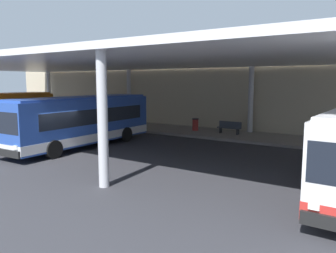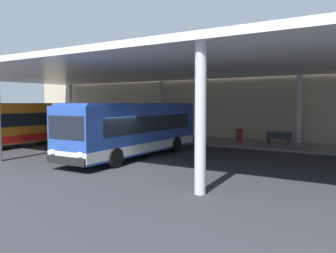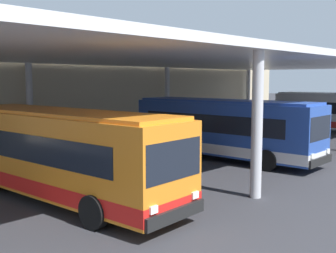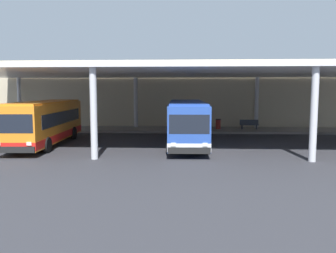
{
  "view_description": "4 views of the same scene",
  "coord_description": "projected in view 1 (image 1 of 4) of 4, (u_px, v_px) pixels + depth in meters",
  "views": [
    {
      "loc": [
        15.39,
        -11.71,
        4.09
      ],
      "look_at": [
        3.92,
        5.34,
        1.35
      ],
      "focal_mm": 35.95,
      "sensor_mm": 36.0,
      "label": 1
    },
    {
      "loc": [
        11.48,
        -12.91,
        3.19
      ],
      "look_at": [
        0.04,
        5.03,
        1.69
      ],
      "focal_mm": 36.12,
      "sensor_mm": 36.0,
      "label": 2
    },
    {
      "loc": [
        -19.05,
        -10.25,
        4.22
      ],
      "look_at": [
        -2.63,
        5.15,
        1.7
      ],
      "focal_mm": 44.63,
      "sensor_mm": 36.0,
      "label": 3
    },
    {
      "loc": [
        -0.78,
        -21.91,
        3.98
      ],
      "look_at": [
        -2.24,
        3.28,
        1.3
      ],
      "focal_mm": 36.9,
      "sensor_mm": 36.0,
      "label": 4
    }
  ],
  "objects": [
    {
      "name": "ground_plane",
      "position": [
        56.0,
        156.0,
        18.69
      ],
      "size": [
        200.0,
        200.0,
        0.0
      ],
      "primitive_type": "plane",
      "color": "#333338"
    },
    {
      "name": "platform_kerb",
      "position": [
        172.0,
        130.0,
        28.34
      ],
      "size": [
        42.0,
        4.5,
        0.18
      ],
      "primitive_type": "cube",
      "color": "gray",
      "rests_on": "ground"
    },
    {
      "name": "trash_bin",
      "position": [
        195.0,
        124.0,
        27.15
      ],
      "size": [
        0.52,
        0.52,
        0.98
      ],
      "color": "maroon",
      "rests_on": "platform_kerb"
    },
    {
      "name": "station_building_facade",
      "position": [
        191.0,
        88.0,
        30.56
      ],
      "size": [
        48.0,
        1.6,
        7.1
      ],
      "primitive_type": "cube",
      "color": "#C1B293",
      "rests_on": "ground"
    },
    {
      "name": "bus_second_bay",
      "position": [
        82.0,
        121.0,
        21.17
      ],
      "size": [
        2.95,
        10.6,
        3.17
      ],
      "color": "#284CA8",
      "rests_on": "ground"
    },
    {
      "name": "bench_waiting",
      "position": [
        229.0,
        127.0,
        25.45
      ],
      "size": [
        1.8,
        0.45,
        0.92
      ],
      "color": "#383D47",
      "rests_on": "platform_kerb"
    },
    {
      "name": "canopy_shelter",
      "position": [
        121.0,
        63.0,
        22.51
      ],
      "size": [
        40.0,
        17.0,
        5.55
      ],
      "color": "silver",
      "rests_on": "ground"
    }
  ]
}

